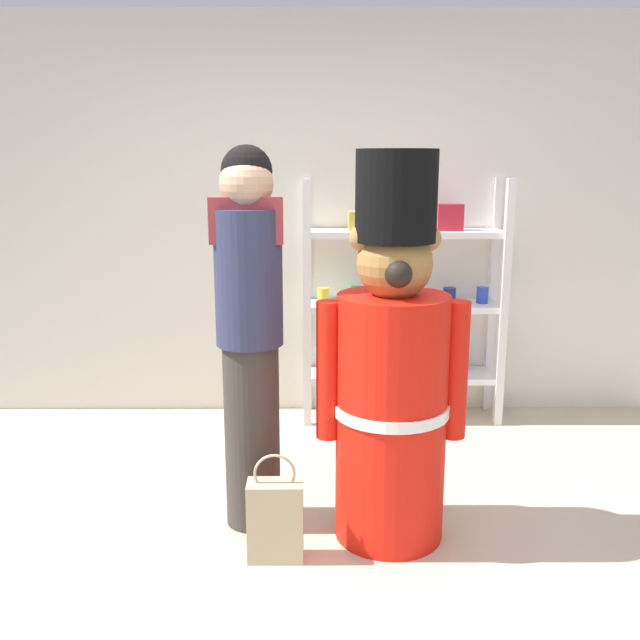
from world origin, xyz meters
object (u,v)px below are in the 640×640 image
object	(u,v)px
person_shopper	(250,327)
shopping_bag	(275,519)
merchandise_shelf	(404,300)
teddy_bear_guard	(392,377)

from	to	relation	value
person_shopper	shopping_bag	size ratio (longest dim) A/B	3.63
person_shopper	shopping_bag	world-z (taller)	person_shopper
merchandise_shelf	teddy_bear_guard	distance (m)	1.53
person_shopper	shopping_bag	xyz separation A→B (m)	(0.12, -0.32, -0.77)
teddy_bear_guard	shopping_bag	bearing A→B (deg)	-158.40
teddy_bear_guard	merchandise_shelf	bearing A→B (deg)	80.98
merchandise_shelf	person_shopper	size ratio (longest dim) A/B	0.90
merchandise_shelf	teddy_bear_guard	size ratio (longest dim) A/B	0.91
teddy_bear_guard	shopping_bag	world-z (taller)	teddy_bear_guard
merchandise_shelf	shopping_bag	bearing A→B (deg)	-113.64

